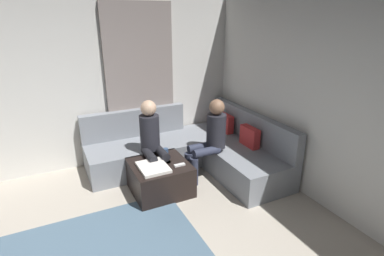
{
  "coord_description": "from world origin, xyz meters",
  "views": [
    {
      "loc": [
        1.85,
        -0.08,
        2.3
      ],
      "look_at": [
        -1.63,
        1.63,
        0.85
      ],
      "focal_mm": 28.36,
      "sensor_mm": 36.0,
      "label": 1
    }
  ],
  "objects_px": {
    "person_on_couch_side": "(152,139)",
    "game_remote": "(180,165)",
    "sectional_couch": "(193,150)",
    "ottoman": "(160,177)",
    "person_on_couch_back": "(210,137)",
    "coffee_mug": "(166,152)"
  },
  "relations": [
    {
      "from": "coffee_mug",
      "to": "sectional_couch",
      "type": "bearing_deg",
      "value": 112.44
    },
    {
      "from": "person_on_couch_side",
      "to": "game_remote",
      "type": "bearing_deg",
      "value": 112.73
    },
    {
      "from": "game_remote",
      "to": "person_on_couch_back",
      "type": "xyz_separation_m",
      "value": [
        -0.21,
        0.58,
        0.23
      ]
    },
    {
      "from": "sectional_couch",
      "to": "game_remote",
      "type": "distance_m",
      "value": 0.83
    },
    {
      "from": "coffee_mug",
      "to": "person_on_couch_back",
      "type": "relative_size",
      "value": 0.08
    },
    {
      "from": "ottoman",
      "to": "game_remote",
      "type": "height_order",
      "value": "game_remote"
    },
    {
      "from": "ottoman",
      "to": "person_on_couch_back",
      "type": "distance_m",
      "value": 0.91
    },
    {
      "from": "sectional_couch",
      "to": "person_on_couch_side",
      "type": "height_order",
      "value": "person_on_couch_side"
    },
    {
      "from": "sectional_couch",
      "to": "ottoman",
      "type": "distance_m",
      "value": 0.87
    },
    {
      "from": "ottoman",
      "to": "person_on_couch_side",
      "type": "distance_m",
      "value": 0.54
    },
    {
      "from": "sectional_couch",
      "to": "ottoman",
      "type": "height_order",
      "value": "sectional_couch"
    },
    {
      "from": "game_remote",
      "to": "sectional_couch",
      "type": "bearing_deg",
      "value": 140.47
    },
    {
      "from": "game_remote",
      "to": "person_on_couch_back",
      "type": "height_order",
      "value": "person_on_couch_back"
    },
    {
      "from": "coffee_mug",
      "to": "game_remote",
      "type": "bearing_deg",
      "value": 5.71
    },
    {
      "from": "sectional_couch",
      "to": "person_on_couch_side",
      "type": "distance_m",
      "value": 0.83
    },
    {
      "from": "game_remote",
      "to": "person_on_couch_side",
      "type": "bearing_deg",
      "value": -157.27
    },
    {
      "from": "person_on_couch_back",
      "to": "person_on_couch_side",
      "type": "distance_m",
      "value": 0.83
    },
    {
      "from": "game_remote",
      "to": "person_on_couch_back",
      "type": "distance_m",
      "value": 0.65
    },
    {
      "from": "sectional_couch",
      "to": "game_remote",
      "type": "relative_size",
      "value": 17.0
    },
    {
      "from": "sectional_couch",
      "to": "coffee_mug",
      "type": "relative_size",
      "value": 26.84
    },
    {
      "from": "sectional_couch",
      "to": "ottoman",
      "type": "relative_size",
      "value": 3.36
    },
    {
      "from": "sectional_couch",
      "to": "coffee_mug",
      "type": "distance_m",
      "value": 0.64
    }
  ]
}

